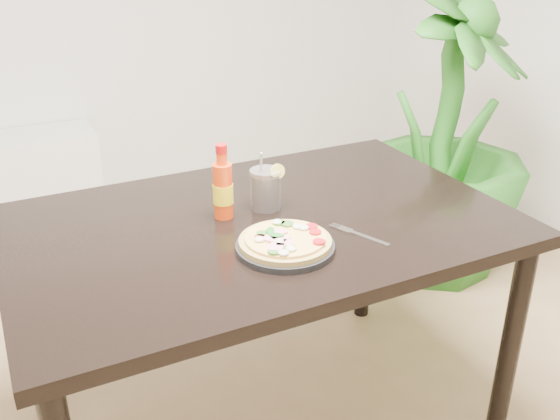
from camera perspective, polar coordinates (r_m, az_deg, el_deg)
name	(u,v)px	position (r m, az deg, el deg)	size (l,w,h in m)	color
dining_table	(262,245)	(1.80, -1.70, -3.26)	(1.40, 0.90, 0.75)	black
plate	(285,247)	(1.60, 0.47, -3.39)	(0.26, 0.26, 0.02)	black
pizza	(285,240)	(1.59, 0.45, -2.78)	(0.24, 0.24, 0.03)	tan
hot_sauce_bottle	(223,189)	(1.75, -5.24, 1.92)	(0.07, 0.07, 0.22)	#E7400D
cola_cup	(266,190)	(1.82, -1.33, 1.85)	(0.10, 0.09, 0.18)	black
fork	(357,234)	(1.69, 7.08, -2.19)	(0.09, 0.18, 0.00)	silver
houseplant	(447,132)	(2.87, 15.00, 6.92)	(0.75, 0.75, 1.34)	#256C1C
plant_pot	(434,244)	(3.08, 13.86, -3.00)	(0.28, 0.28, 0.22)	brown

